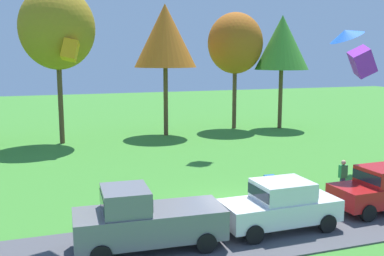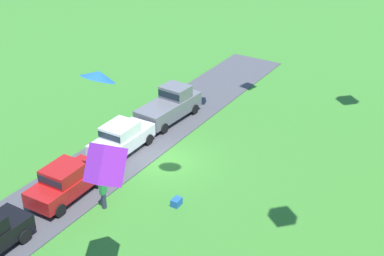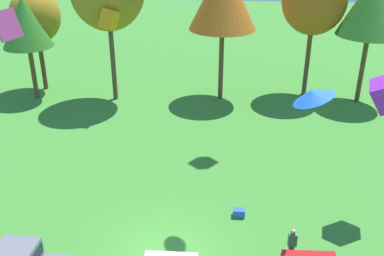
{
  "view_description": "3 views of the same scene",
  "coord_description": "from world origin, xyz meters",
  "px_view_note": "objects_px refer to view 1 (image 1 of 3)",
  "views": [
    {
      "loc": [
        -7.74,
        -16.88,
        6.49
      ],
      "look_at": [
        -0.77,
        3.15,
        3.03
      ],
      "focal_mm": 42.0,
      "sensor_mm": 36.0,
      "label": 1
    },
    {
      "loc": [
        21.88,
        15.26,
        16.3
      ],
      "look_at": [
        2.31,
        3.1,
        4.08
      ],
      "focal_mm": 50.0,
      "sensor_mm": 36.0,
      "label": 2
    },
    {
      "loc": [
        2.42,
        -15.1,
        13.52
      ],
      "look_at": [
        0.8,
        6.33,
        2.99
      ],
      "focal_mm": 42.0,
      "sensor_mm": 36.0,
      "label": 3
    }
  ],
  "objects_px": {
    "car_pickup_by_flagpole": "(144,218)",
    "tree_far_left": "(235,43)",
    "cooler_box": "(270,179)",
    "kite_box_trailing_tail": "(70,50)",
    "person_watching_sky": "(343,178)",
    "kite_box_over_trees": "(362,62)",
    "tree_lone_near": "(165,36)",
    "tree_far_right": "(282,43)",
    "car_sedan_far_end": "(383,187)",
    "tree_left_of_center": "(57,28)",
    "kite_delta_topmost": "(346,34)",
    "car_sedan_mid_row": "(281,204)"
  },
  "relations": [
    {
      "from": "car_pickup_by_flagpole",
      "to": "tree_far_left",
      "type": "height_order",
      "value": "tree_far_left"
    },
    {
      "from": "cooler_box",
      "to": "kite_box_trailing_tail",
      "type": "bearing_deg",
      "value": 126.53
    },
    {
      "from": "person_watching_sky",
      "to": "kite_box_over_trees",
      "type": "height_order",
      "value": "kite_box_over_trees"
    },
    {
      "from": "tree_lone_near",
      "to": "tree_far_left",
      "type": "xyz_separation_m",
      "value": [
        6.74,
        1.43,
        -0.5
      ]
    },
    {
      "from": "person_watching_sky",
      "to": "tree_far_right",
      "type": "bearing_deg",
      "value": 68.22
    },
    {
      "from": "kite_box_trailing_tail",
      "to": "car_sedan_far_end",
      "type": "bearing_deg",
      "value": -56.83
    },
    {
      "from": "person_watching_sky",
      "to": "cooler_box",
      "type": "xyz_separation_m",
      "value": [
        -2.11,
        2.99,
        -0.68
      ]
    },
    {
      "from": "car_sedan_far_end",
      "to": "kite_box_trailing_tail",
      "type": "distance_m",
      "value": 21.25
    },
    {
      "from": "tree_left_of_center",
      "to": "kite_box_over_trees",
      "type": "relative_size",
      "value": 7.94
    },
    {
      "from": "tree_left_of_center",
      "to": "tree_far_left",
      "type": "distance_m",
      "value": 15.15
    },
    {
      "from": "tree_left_of_center",
      "to": "kite_delta_topmost",
      "type": "height_order",
      "value": "tree_left_of_center"
    },
    {
      "from": "kite_delta_topmost",
      "to": "tree_far_left",
      "type": "bearing_deg",
      "value": 80.32
    },
    {
      "from": "car_sedan_far_end",
      "to": "kite_box_trailing_tail",
      "type": "xyz_separation_m",
      "value": [
        -11.19,
        17.12,
        5.77
      ]
    },
    {
      "from": "tree_left_of_center",
      "to": "tree_lone_near",
      "type": "height_order",
      "value": "tree_left_of_center"
    },
    {
      "from": "car_sedan_far_end",
      "to": "kite_box_over_trees",
      "type": "xyz_separation_m",
      "value": [
        3.86,
        6.41,
        5.08
      ]
    },
    {
      "from": "tree_lone_near",
      "to": "kite_box_trailing_tail",
      "type": "xyz_separation_m",
      "value": [
        -7.58,
        -3.31,
        -1.16
      ]
    },
    {
      "from": "tree_far_right",
      "to": "kite_box_over_trees",
      "type": "bearing_deg",
      "value": -102.59
    },
    {
      "from": "car_sedan_mid_row",
      "to": "tree_lone_near",
      "type": "distance_m",
      "value": 22.06
    },
    {
      "from": "car_pickup_by_flagpole",
      "to": "cooler_box",
      "type": "height_order",
      "value": "car_pickup_by_flagpole"
    },
    {
      "from": "person_watching_sky",
      "to": "tree_far_right",
      "type": "xyz_separation_m",
      "value": [
        7.32,
        18.33,
        6.66
      ]
    },
    {
      "from": "tree_left_of_center",
      "to": "tree_far_left",
      "type": "relative_size",
      "value": 1.12
    },
    {
      "from": "tree_far_right",
      "to": "kite_box_over_trees",
      "type": "relative_size",
      "value": 6.95
    },
    {
      "from": "tree_far_left",
      "to": "cooler_box",
      "type": "distance_m",
      "value": 18.96
    },
    {
      "from": "car_sedan_mid_row",
      "to": "car_sedan_far_end",
      "type": "xyz_separation_m",
      "value": [
        5.15,
        0.45,
        0.0
      ]
    },
    {
      "from": "tree_lone_near",
      "to": "kite_box_trailing_tail",
      "type": "height_order",
      "value": "tree_lone_near"
    },
    {
      "from": "car_sedan_mid_row",
      "to": "tree_lone_near",
      "type": "xyz_separation_m",
      "value": [
        1.54,
        20.88,
        6.93
      ]
    },
    {
      "from": "tree_left_of_center",
      "to": "person_watching_sky",
      "type": "bearing_deg",
      "value": -56.49
    },
    {
      "from": "car_pickup_by_flagpole",
      "to": "tree_left_of_center",
      "type": "height_order",
      "value": "tree_left_of_center"
    },
    {
      "from": "tree_far_left",
      "to": "cooler_box",
      "type": "bearing_deg",
      "value": -108.44
    },
    {
      "from": "tree_far_right",
      "to": "kite_box_over_trees",
      "type": "height_order",
      "value": "tree_far_right"
    },
    {
      "from": "car_pickup_by_flagpole",
      "to": "tree_far_right",
      "type": "relative_size",
      "value": 0.51
    },
    {
      "from": "car_sedan_mid_row",
      "to": "kite_box_trailing_tail",
      "type": "distance_m",
      "value": 19.45
    },
    {
      "from": "car_sedan_mid_row",
      "to": "tree_far_right",
      "type": "xyz_separation_m",
      "value": [
        12.18,
        21.04,
        6.49
      ]
    },
    {
      "from": "tree_left_of_center",
      "to": "tree_far_left",
      "type": "height_order",
      "value": "tree_left_of_center"
    },
    {
      "from": "car_sedan_far_end",
      "to": "person_watching_sky",
      "type": "relative_size",
      "value": 2.6
    },
    {
      "from": "car_sedan_mid_row",
      "to": "kite_delta_topmost",
      "type": "height_order",
      "value": "kite_delta_topmost"
    },
    {
      "from": "tree_left_of_center",
      "to": "kite_delta_topmost",
      "type": "bearing_deg",
      "value": -55.22
    },
    {
      "from": "car_sedan_mid_row",
      "to": "tree_far_left",
      "type": "distance_m",
      "value": 24.66
    },
    {
      "from": "car_sedan_far_end",
      "to": "kite_delta_topmost",
      "type": "distance_m",
      "value": 6.98
    },
    {
      "from": "tree_far_left",
      "to": "kite_box_over_trees",
      "type": "xyz_separation_m",
      "value": [
        0.73,
        -15.45,
        -1.36
      ]
    },
    {
      "from": "tree_left_of_center",
      "to": "tree_far_right",
      "type": "height_order",
      "value": "tree_left_of_center"
    },
    {
      "from": "cooler_box",
      "to": "kite_box_trailing_tail",
      "type": "height_order",
      "value": "kite_box_trailing_tail"
    },
    {
      "from": "car_sedan_mid_row",
      "to": "person_watching_sky",
      "type": "distance_m",
      "value": 5.57
    },
    {
      "from": "car_sedan_mid_row",
      "to": "kite_box_over_trees",
      "type": "xyz_separation_m",
      "value": [
        9.01,
        6.86,
        5.08
      ]
    },
    {
      "from": "tree_lone_near",
      "to": "tree_far_left",
      "type": "relative_size",
      "value": 1.03
    },
    {
      "from": "tree_left_of_center",
      "to": "kite_box_over_trees",
      "type": "distance_m",
      "value": 20.69
    },
    {
      "from": "kite_box_over_trees",
      "to": "kite_delta_topmost",
      "type": "distance_m",
      "value": 5.52
    },
    {
      "from": "car_sedan_mid_row",
      "to": "kite_box_over_trees",
      "type": "distance_m",
      "value": 12.41
    },
    {
      "from": "car_sedan_far_end",
      "to": "kite_delta_topmost",
      "type": "bearing_deg",
      "value": 92.33
    },
    {
      "from": "tree_left_of_center",
      "to": "kite_box_over_trees",
      "type": "bearing_deg",
      "value": -40.24
    }
  ]
}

